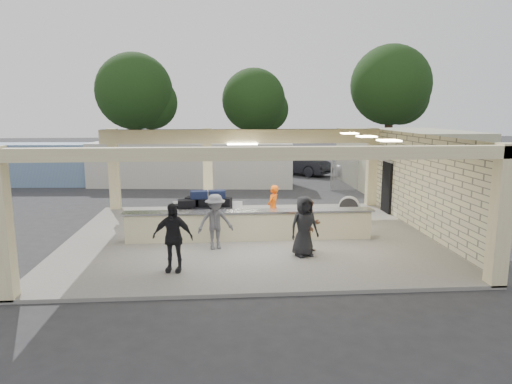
{
  "coord_description": "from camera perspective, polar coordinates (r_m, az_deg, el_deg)",
  "views": [
    {
      "loc": [
        -0.89,
        -15.02,
        4.3
      ],
      "look_at": [
        0.32,
        1.0,
        1.42
      ],
      "focal_mm": 32.0,
      "sensor_mm": 36.0,
      "label": 1
    }
  ],
  "objects": [
    {
      "name": "passenger_a",
      "position": [
        13.72,
        6.67,
        -4.22
      ],
      "size": [
        0.86,
        0.68,
        1.62
      ],
      "primitive_type": "imported",
      "rotation": [
        0.0,
        0.0,
        0.5
      ],
      "color": "brown",
      "rests_on": "pavilion"
    },
    {
      "name": "car_white_b",
      "position": [
        31.77,
        20.75,
        2.96
      ],
      "size": [
        4.33,
        1.64,
        1.36
      ],
      "primitive_type": "imported",
      "rotation": [
        0.0,
        0.0,
        1.58
      ],
      "color": "silver",
      "rests_on": "ground"
    },
    {
      "name": "pavilion",
      "position": [
        16.0,
        -0.3,
        -0.47
      ],
      "size": [
        12.01,
        10.0,
        3.55
      ],
      "color": "slate",
      "rests_on": "ground"
    },
    {
      "name": "passenger_d",
      "position": [
        13.35,
        6.02,
        -4.27
      ],
      "size": [
        0.93,
        0.6,
        1.77
      ],
      "primitive_type": "imported",
      "rotation": [
        0.0,
        0.0,
        0.31
      ],
      "color": "black",
      "rests_on": "pavilion"
    },
    {
      "name": "baggage_handler",
      "position": [
        16.23,
        2.15,
        -1.94
      ],
      "size": [
        0.58,
        0.66,
        1.6
      ],
      "primitive_type": "imported",
      "rotation": [
        0.0,
        0.0,
        4.15
      ],
      "color": "#FF5E0D",
      "rests_on": "pavilion"
    },
    {
      "name": "passenger_c",
      "position": [
        13.99,
        -5.11,
        -3.73
      ],
      "size": [
        1.16,
        0.65,
        1.71
      ],
      "primitive_type": "imported",
      "rotation": [
        0.0,
        0.0,
        0.26
      ],
      "color": "#545459",
      "rests_on": "pavilion"
    },
    {
      "name": "car_dark",
      "position": [
        31.16,
        5.24,
        3.61
      ],
      "size": [
        4.5,
        4.29,
        1.53
      ],
      "primitive_type": "imported",
      "rotation": [
        0.0,
        0.0,
        0.83
      ],
      "color": "black",
      "rests_on": "ground"
    },
    {
      "name": "tree_left",
      "position": [
        39.78,
        -14.44,
        11.7
      ],
      "size": [
        6.6,
        6.3,
        9.0
      ],
      "color": "#382619",
      "rests_on": "ground"
    },
    {
      "name": "ground",
      "position": [
        15.65,
        -0.9,
        -5.79
      ],
      "size": [
        120.0,
        120.0,
        0.0
      ],
      "primitive_type": "plane",
      "color": "#29292C",
      "rests_on": "ground"
    },
    {
      "name": "adjacent_building",
      "position": [
        27.22,
        18.19,
        3.96
      ],
      "size": [
        6.0,
        8.0,
        3.2
      ],
      "primitive_type": "cube",
      "color": "#B7B692",
      "rests_on": "ground"
    },
    {
      "name": "container_white",
      "position": [
        26.45,
        -8.07,
        3.43
      ],
      "size": [
        11.68,
        3.49,
        2.49
      ],
      "primitive_type": "cube",
      "rotation": [
        0.0,
        0.0,
        -0.1
      ],
      "color": "beige",
      "rests_on": "ground"
    },
    {
      "name": "fence",
      "position": [
        27.0,
        21.88,
        2.52
      ],
      "size": [
        12.06,
        0.06,
        2.03
      ],
      "color": "gray",
      "rests_on": "ground"
    },
    {
      "name": "car_white_a",
      "position": [
        29.66,
        14.63,
        2.8
      ],
      "size": [
        5.17,
        3.77,
        1.34
      ],
      "primitive_type": "imported",
      "rotation": [
        0.0,
        0.0,
        1.2
      ],
      "color": "silver",
      "rests_on": "ground"
    },
    {
      "name": "drum_fan",
      "position": [
        18.16,
        11.55,
        -1.86
      ],
      "size": [
        0.86,
        0.53,
        0.9
      ],
      "rotation": [
        0.0,
        0.0,
        -0.33
      ],
      "color": "silver",
      "rests_on": "pavilion"
    },
    {
      "name": "luggage_cart",
      "position": [
        15.92,
        -6.48,
        -2.27
      ],
      "size": [
        2.64,
        1.76,
        1.47
      ],
      "rotation": [
        0.0,
        0.0,
        -0.08
      ],
      "color": "silver",
      "rests_on": "pavilion"
    },
    {
      "name": "baggage_counter",
      "position": [
        15.01,
        -0.79,
        -4.16
      ],
      "size": [
        8.2,
        0.58,
        0.98
      ],
      "color": "beige",
      "rests_on": "pavilion"
    },
    {
      "name": "tree_mid",
      "position": [
        41.31,
        0.15,
        11.08
      ],
      "size": [
        6.0,
        5.6,
        8.0
      ],
      "color": "#382619",
      "rests_on": "ground"
    },
    {
      "name": "container_blue",
      "position": [
        29.43,
        -25.31,
        3.15
      ],
      "size": [
        9.37,
        2.76,
        2.41
      ],
      "primitive_type": "cube",
      "rotation": [
        0.0,
        0.0,
        -0.06
      ],
      "color": "#6C8EAD",
      "rests_on": "ground"
    },
    {
      "name": "passenger_b",
      "position": [
        12.21,
        -10.37,
        -5.6
      ],
      "size": [
        1.13,
        0.57,
        1.84
      ],
      "primitive_type": "imported",
      "rotation": [
        0.0,
        0.0,
        -0.17
      ],
      "color": "black",
      "rests_on": "pavilion"
    },
    {
      "name": "tree_right",
      "position": [
        43.0,
        16.8,
        12.29
      ],
      "size": [
        7.2,
        7.0,
        10.0
      ],
      "color": "#382619",
      "rests_on": "ground"
    }
  ]
}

